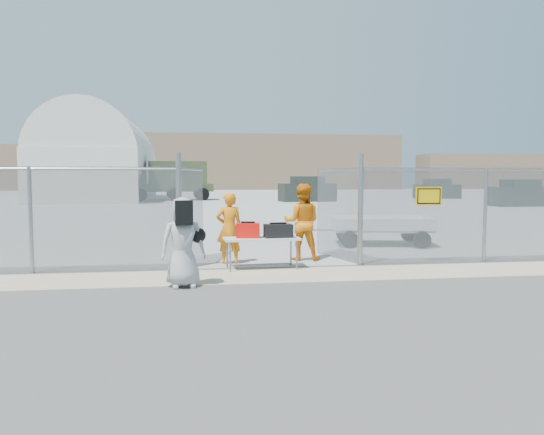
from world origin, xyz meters
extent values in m
plane|color=#4D4D4D|center=(0.00, 0.00, 0.00)|extent=(160.00, 160.00, 0.00)
cube|color=#9D9D9D|center=(0.00, 42.00, 0.01)|extent=(160.00, 80.00, 0.01)
cube|color=#C0AE8B|center=(0.00, 1.00, 0.01)|extent=(44.00, 1.60, 0.01)
cube|color=red|center=(-0.54, 1.84, 0.84)|extent=(0.54, 0.40, 0.31)
cube|color=black|center=(0.10, 1.79, 0.83)|extent=(0.61, 0.38, 0.29)
imported|color=orange|center=(-0.90, 2.60, 0.82)|extent=(0.60, 0.40, 1.64)
imported|color=orange|center=(0.85, 2.89, 0.91)|extent=(1.03, 0.89, 1.83)
imported|color=#AAAAAA|center=(-1.89, 0.16, 0.81)|extent=(0.86, 0.62, 1.63)
camera|label=1|loc=(-1.67, -9.41, 1.97)|focal=35.00mm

